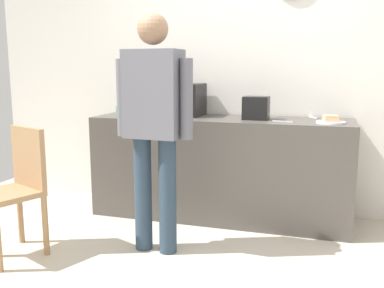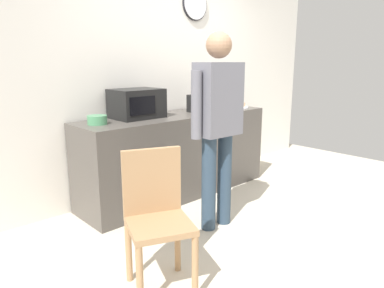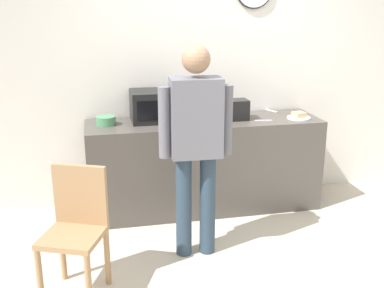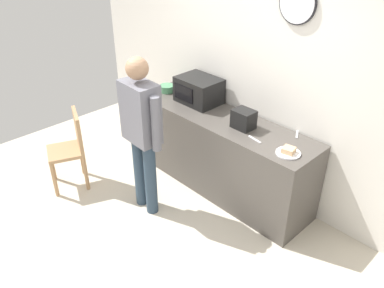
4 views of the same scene
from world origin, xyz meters
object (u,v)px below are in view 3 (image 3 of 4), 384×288
(sandwich_plate, at_px, (299,116))
(salad_bowl, at_px, (106,121))
(spoon_utensil, at_px, (271,111))
(person_standing, at_px, (196,137))
(toaster, at_px, (237,110))
(wooden_chair, at_px, (76,225))
(fork_utensil, at_px, (263,120))
(microwave, at_px, (157,106))

(sandwich_plate, distance_m, salad_bowl, 1.91)
(spoon_utensil, distance_m, person_standing, 1.58)
(salad_bowl, height_order, toaster, toaster)
(salad_bowl, relative_size, wooden_chair, 0.19)
(sandwich_plate, bearing_deg, person_standing, -147.74)
(person_standing, bearing_deg, spoon_utensil, 46.85)
(toaster, relative_size, person_standing, 0.13)
(fork_utensil, bearing_deg, salad_bowl, 174.09)
(microwave, distance_m, toaster, 0.79)
(fork_utensil, distance_m, spoon_utensil, 0.46)
(microwave, bearing_deg, wooden_chair, -120.27)
(sandwich_plate, height_order, salad_bowl, salad_bowl)
(microwave, xyz_separation_m, spoon_utensil, (1.26, 0.17, -0.15))
(sandwich_plate, distance_m, fork_utensil, 0.38)
(salad_bowl, bearing_deg, toaster, -2.10)
(sandwich_plate, relative_size, salad_bowl, 1.28)
(fork_utensil, bearing_deg, sandwich_plate, 2.84)
(fork_utensil, height_order, person_standing, person_standing)
(sandwich_plate, height_order, toaster, toaster)
(toaster, height_order, wooden_chair, toaster)
(toaster, height_order, spoon_utensil, toaster)
(spoon_utensil, bearing_deg, microwave, -172.33)
(person_standing, relative_size, wooden_chair, 1.86)
(microwave, bearing_deg, sandwich_plate, -8.41)
(microwave, xyz_separation_m, salad_bowl, (-0.50, -0.07, -0.11))
(microwave, distance_m, salad_bowl, 0.51)
(fork_utensil, bearing_deg, wooden_chair, -148.56)
(salad_bowl, height_order, wooden_chair, salad_bowl)
(toaster, distance_m, spoon_utensil, 0.56)
(person_standing, bearing_deg, toaster, 55.12)
(fork_utensil, height_order, spoon_utensil, same)
(person_standing, bearing_deg, wooden_chair, -160.21)
(fork_utensil, bearing_deg, toaster, 155.52)
(spoon_utensil, relative_size, person_standing, 0.10)
(person_standing, xyz_separation_m, wooden_chair, (-0.95, -0.34, -0.50))
(toaster, distance_m, person_standing, 1.06)
(salad_bowl, xyz_separation_m, fork_utensil, (1.52, -0.16, -0.04))
(microwave, relative_size, sandwich_plate, 2.14)
(wooden_chair, bearing_deg, fork_utensil, 31.44)
(fork_utensil, bearing_deg, microwave, 167.50)
(toaster, bearing_deg, spoon_utensil, 30.96)
(sandwich_plate, xyz_separation_m, wooden_chair, (-2.18, -1.12, -0.42))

